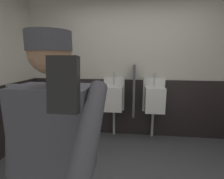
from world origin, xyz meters
name	(u,v)px	position (x,y,z in m)	size (l,w,h in m)	color
wall_back	(136,62)	(0.00, 1.69, 1.44)	(4.70, 0.12, 2.88)	beige
wainscot_band_back	(135,108)	(0.00, 1.61, 0.55)	(4.10, 0.03, 1.10)	black
urinal_left	(113,98)	(-0.41, 1.47, 0.78)	(0.40, 0.34, 1.24)	white
urinal_middle	(154,99)	(0.34, 1.47, 0.78)	(0.40, 0.34, 1.24)	white
privacy_divider_panel	(134,90)	(-0.03, 1.40, 0.95)	(0.04, 0.40, 0.90)	#4C4C51
person	(57,157)	(-0.49, -0.73, 0.97)	(0.63, 0.60, 1.66)	#2D3342
cell_phone	(64,85)	(-0.20, -1.23, 1.48)	(0.06, 0.02, 0.11)	black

